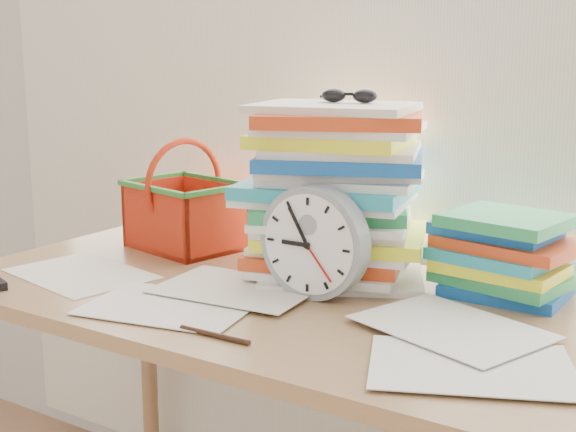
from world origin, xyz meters
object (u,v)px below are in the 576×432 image
Objects in this scene: desk at (281,330)px; book_stack at (499,254)px; paper_stack at (335,192)px; basket at (185,195)px; clock at (314,242)px.

desk is 0.45m from book_stack.
paper_stack is 0.42m from basket.
desk is 5.38× the size of basket.
desk is 0.31m from paper_stack.
desk is 0.48m from basket.
basket is at bearing 155.66° from desk.
desk is at bearing -147.19° from book_stack.
clock is at bearing 12.66° from desk.
book_stack is 0.76m from basket.
paper_stack reaches higher than desk.
book_stack reaches higher than desk.
desk is at bearing -98.45° from paper_stack.
basket is (-0.46, 0.16, 0.02)m from clock.
paper_stack is at bearing 81.55° from desk.
clock is 0.36m from book_stack.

